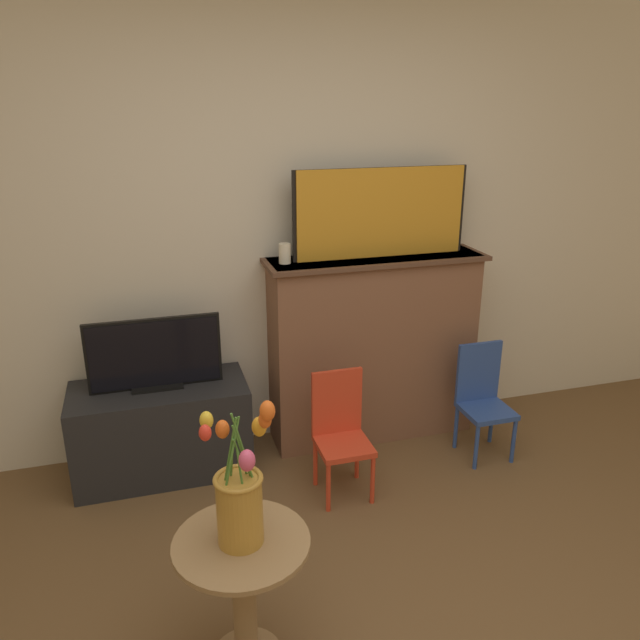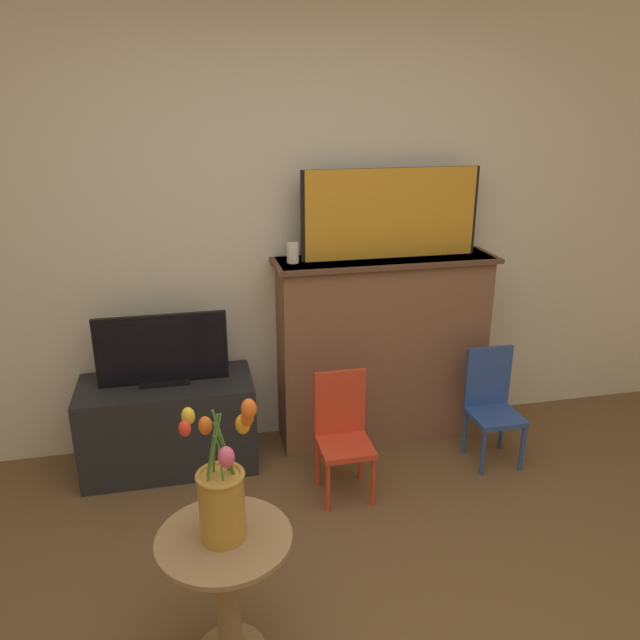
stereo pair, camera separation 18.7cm
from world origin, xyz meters
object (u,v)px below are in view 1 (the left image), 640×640
Objects in this scene: tv_monitor at (155,355)px; chair_blue at (483,396)px; chair_red at (340,429)px; vase_tulips at (240,497)px; painting at (381,213)px.

tv_monitor reaches higher than chair_blue.
chair_red is 1.25× the size of vase_tulips.
chair_red is 0.92m from chair_blue.
chair_blue is at bearing 34.20° from vase_tulips.
painting is 1.94m from vase_tulips.
chair_blue is 1.95m from vase_tulips.
tv_monitor is 1.32× the size of vase_tulips.
vase_tulips is at bearing -80.76° from tv_monitor.
chair_red and chair_blue have the same top height.
vase_tulips is at bearing -125.39° from chair_red.
painting is 1.21m from chair_blue.
chair_red is at bearing 54.61° from vase_tulips.
painting is at bearing 53.93° from vase_tulips.
tv_monitor is at bearing 170.18° from chair_blue.
tv_monitor is 1.06m from chair_red.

